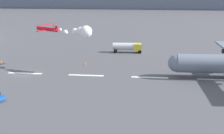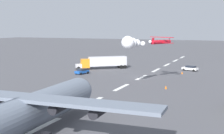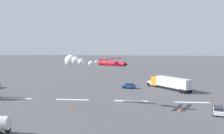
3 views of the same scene
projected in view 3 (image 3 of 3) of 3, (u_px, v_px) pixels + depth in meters
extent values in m
plane|color=#4C4C51|center=(131.00, 101.00, 58.79)|extent=(440.00, 440.00, 0.00)
cube|color=white|center=(192.00, 102.00, 57.43)|extent=(8.00, 0.90, 0.01)
cube|color=white|center=(131.00, 101.00, 58.79)|extent=(8.00, 0.90, 0.01)
cube|color=white|center=(73.00, 100.00, 60.14)|extent=(8.00, 0.90, 0.01)
cube|color=white|center=(17.00, 98.00, 61.50)|extent=(8.00, 0.90, 0.01)
cylinder|color=red|center=(112.00, 64.00, 52.45)|extent=(5.99, 3.50, 0.93)
cube|color=red|center=(113.00, 64.00, 52.36)|extent=(3.40, 6.14, 0.12)
cube|color=red|center=(113.00, 59.00, 52.24)|extent=(3.40, 6.14, 0.12)
cylinder|color=black|center=(118.00, 61.00, 54.23)|extent=(0.08, 0.08, 1.25)
cylinder|color=black|center=(107.00, 62.00, 50.36)|extent=(0.08, 0.08, 1.25)
cube|color=red|center=(101.00, 61.00, 53.83)|extent=(0.68, 0.39, 1.10)
cube|color=red|center=(101.00, 63.00, 53.87)|extent=(1.40, 2.06, 0.08)
cone|color=black|center=(126.00, 64.00, 50.69)|extent=(0.97, 1.02, 0.79)
sphere|color=white|center=(97.00, 62.00, 54.35)|extent=(0.70, 0.70, 0.70)
sphere|color=white|center=(91.00, 63.00, 55.73)|extent=(1.13, 1.13, 1.13)
sphere|color=white|center=(81.00, 62.00, 56.48)|extent=(1.51, 1.51, 1.51)
sphere|color=white|center=(75.00, 61.00, 57.23)|extent=(2.09, 2.09, 2.09)
sphere|color=white|center=(71.00, 61.00, 57.83)|extent=(2.73, 2.73, 2.73)
cube|color=silver|center=(152.00, 82.00, 79.65)|extent=(2.95, 2.81, 1.10)
cube|color=orange|center=(156.00, 81.00, 77.91)|extent=(3.45, 3.43, 2.60)
cube|color=silver|center=(173.00, 82.00, 72.00)|extent=(9.18, 10.67, 2.80)
cylinder|color=black|center=(149.00, 84.00, 79.20)|extent=(0.96, 1.08, 1.10)
cylinder|color=black|center=(181.00, 91.00, 68.14)|extent=(0.96, 1.08, 1.10)
cylinder|color=black|center=(184.00, 92.00, 67.13)|extent=(0.96, 1.08, 1.10)
cylinder|color=black|center=(155.00, 84.00, 80.55)|extent=(0.96, 1.08, 1.10)
cylinder|color=black|center=(187.00, 90.00, 69.49)|extent=(0.96, 1.08, 1.10)
cylinder|color=black|center=(190.00, 91.00, 68.48)|extent=(0.96, 1.08, 1.10)
cylinder|color=black|center=(8.00, 129.00, 38.12)|extent=(1.01, 0.37, 1.00)
cube|color=#194CA5|center=(129.00, 86.00, 75.37)|extent=(4.34, 2.78, 0.65)
cube|color=#1E232D|center=(130.00, 84.00, 75.24)|extent=(2.75, 2.22, 0.55)
cylinder|color=black|center=(124.00, 87.00, 75.05)|extent=(0.68, 0.38, 0.64)
cylinder|color=black|center=(133.00, 88.00, 74.07)|extent=(0.68, 0.38, 0.64)
cylinder|color=black|center=(126.00, 86.00, 76.73)|extent=(0.68, 0.38, 0.64)
cylinder|color=black|center=(134.00, 87.00, 75.75)|extent=(0.68, 0.38, 0.64)
cube|color=white|center=(218.00, 111.00, 47.73)|extent=(2.95, 4.81, 0.65)
cube|color=#1E232D|center=(218.00, 108.00, 47.49)|extent=(2.33, 3.04, 0.55)
cylinder|color=black|center=(213.00, 110.00, 49.54)|extent=(0.39, 0.68, 0.64)
cylinder|color=black|center=(213.00, 114.00, 46.63)|extent=(0.39, 0.68, 0.64)
cylinder|color=black|center=(223.00, 111.00, 48.90)|extent=(0.39, 0.68, 0.64)
cylinder|color=black|center=(224.00, 115.00, 45.98)|extent=(0.39, 0.68, 0.64)
cone|color=orange|center=(179.00, 110.00, 49.40)|extent=(0.44, 0.44, 0.75)
cone|color=orange|center=(71.00, 108.00, 50.84)|extent=(0.44, 0.44, 0.75)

